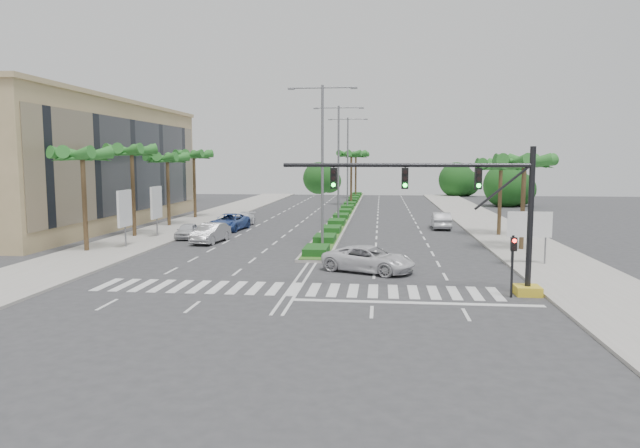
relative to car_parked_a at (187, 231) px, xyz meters
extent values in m
plane|color=#333335|center=(11.80, -17.85, -0.64)|extent=(160.00, 160.00, 0.00)
cube|color=gray|center=(27.00, 2.15, -0.57)|extent=(6.00, 120.00, 0.15)
cube|color=gray|center=(-3.40, 2.15, -0.57)|extent=(6.00, 120.00, 0.15)
cube|color=gray|center=(11.80, 27.15, -0.54)|extent=(2.20, 75.00, 0.20)
cube|color=#2B5A1F|center=(11.80, 27.15, -0.42)|extent=(1.80, 75.00, 0.04)
cube|color=tan|center=(-14.20, 8.15, 5.36)|extent=(12.00, 36.00, 12.00)
cube|color=gold|center=(23.30, -17.85, -0.42)|extent=(1.20, 1.20, 0.45)
cylinder|color=black|center=(23.30, -17.85, 3.06)|extent=(0.28, 0.28, 7.00)
cylinder|color=black|center=(17.30, -17.85, 5.66)|extent=(12.00, 0.20, 0.20)
cylinder|color=black|center=(21.90, -17.85, 4.56)|extent=(2.53, 0.12, 2.15)
cube|color=black|center=(20.80, -17.85, 5.01)|extent=(0.32, 0.24, 1.00)
cylinder|color=#19E533|center=(20.80, -17.99, 4.69)|extent=(0.20, 0.06, 0.20)
cube|color=black|center=(17.30, -17.85, 5.01)|extent=(0.32, 0.24, 1.00)
cylinder|color=#19E533|center=(17.30, -17.99, 4.69)|extent=(0.20, 0.06, 0.20)
cube|color=black|center=(13.80, -17.85, 5.01)|extent=(0.32, 0.24, 1.00)
cylinder|color=#19E533|center=(13.80, -17.99, 4.69)|extent=(0.20, 0.06, 0.20)
cylinder|color=black|center=(22.40, -18.45, 0.86)|extent=(0.12, 0.12, 3.00)
cube|color=black|center=(22.40, -18.60, 1.96)|extent=(0.28, 0.22, 0.65)
cylinder|color=red|center=(22.40, -18.73, 2.14)|extent=(0.18, 0.05, 0.18)
cylinder|color=slate|center=(24.30, -9.85, 0.76)|extent=(0.10, 0.10, 2.80)
cylinder|color=slate|center=(26.30, -9.85, 0.76)|extent=(0.10, 0.10, 2.80)
cube|color=#0C6638|center=(25.30, -9.85, 1.96)|extent=(2.60, 0.08, 1.50)
cube|color=white|center=(25.30, -9.90, 1.96)|extent=(2.70, 0.02, 1.60)
cylinder|color=slate|center=(-2.70, -5.85, 0.76)|extent=(0.12, 0.12, 2.80)
cube|color=white|center=(-2.70, -5.85, 2.36)|extent=(0.18, 2.10, 2.70)
cube|color=#D8594C|center=(-2.70, -5.85, 2.36)|extent=(0.12, 2.00, 2.60)
cylinder|color=slate|center=(-2.70, 0.15, 0.76)|extent=(0.12, 0.12, 2.80)
cube|color=white|center=(-2.70, 0.15, 2.36)|extent=(0.18, 2.10, 2.70)
cube|color=#D8594C|center=(-2.70, 0.15, 2.36)|extent=(0.12, 2.00, 2.60)
cylinder|color=brown|center=(-4.70, -7.85, 2.86)|extent=(0.32, 0.32, 7.00)
sphere|color=brown|center=(-4.70, -7.85, 6.26)|extent=(0.70, 0.70, 0.70)
cone|color=#216827|center=(-3.60, -7.85, 6.16)|extent=(0.90, 3.62, 1.50)
cone|color=#216827|center=(-4.01, -6.99, 6.16)|extent=(3.39, 2.96, 1.50)
cone|color=#216827|center=(-4.94, -6.78, 6.16)|extent=(3.73, 1.68, 1.50)
cone|color=#216827|center=(-5.69, -7.37, 6.16)|extent=(2.38, 3.65, 1.50)
cone|color=#216827|center=(-5.69, -8.33, 6.16)|extent=(2.38, 3.65, 1.50)
cone|color=#216827|center=(-4.94, -8.92, 6.16)|extent=(3.73, 1.68, 1.50)
cone|color=#216827|center=(-4.01, -8.71, 6.16)|extent=(3.39, 2.96, 1.50)
cylinder|color=brown|center=(-4.70, 0.15, 3.06)|extent=(0.32, 0.32, 7.40)
sphere|color=brown|center=(-4.70, 0.15, 6.66)|extent=(0.70, 0.70, 0.70)
cone|color=#216827|center=(-3.60, 0.15, 6.56)|extent=(0.90, 3.62, 1.50)
cone|color=#216827|center=(-4.01, 1.01, 6.56)|extent=(3.39, 2.96, 1.50)
cone|color=#216827|center=(-4.94, 1.22, 6.56)|extent=(3.73, 1.68, 1.50)
cone|color=#216827|center=(-5.69, 0.63, 6.56)|extent=(2.38, 3.65, 1.50)
cone|color=#216827|center=(-5.69, -0.33, 6.56)|extent=(2.38, 3.65, 1.50)
cone|color=#216827|center=(-4.94, -0.92, 6.56)|extent=(3.73, 1.68, 1.50)
cone|color=#216827|center=(-4.01, -0.71, 6.56)|extent=(3.39, 2.96, 1.50)
cylinder|color=brown|center=(-4.70, 8.15, 2.76)|extent=(0.32, 0.32, 6.80)
sphere|color=brown|center=(-4.70, 8.15, 6.06)|extent=(0.70, 0.70, 0.70)
cone|color=#216827|center=(-3.60, 8.15, 5.96)|extent=(0.90, 3.62, 1.50)
cone|color=#216827|center=(-4.01, 9.01, 5.96)|extent=(3.39, 2.96, 1.50)
cone|color=#216827|center=(-4.94, 9.22, 5.96)|extent=(3.73, 1.68, 1.50)
cone|color=#216827|center=(-5.69, 8.63, 5.96)|extent=(2.38, 3.65, 1.50)
cone|color=#216827|center=(-5.69, 7.67, 5.96)|extent=(2.38, 3.65, 1.50)
cone|color=#216827|center=(-4.94, 7.08, 5.96)|extent=(3.73, 1.68, 1.50)
cone|color=#216827|center=(-4.01, 7.29, 5.96)|extent=(3.39, 2.96, 1.50)
cylinder|color=brown|center=(-4.70, 16.15, 2.96)|extent=(0.32, 0.32, 7.20)
sphere|color=brown|center=(-4.70, 16.15, 6.46)|extent=(0.70, 0.70, 0.70)
cone|color=#216827|center=(-3.60, 16.15, 6.36)|extent=(0.90, 3.62, 1.50)
cone|color=#216827|center=(-4.01, 17.01, 6.36)|extent=(3.39, 2.96, 1.50)
cone|color=#216827|center=(-4.94, 17.22, 6.36)|extent=(3.73, 1.68, 1.50)
cone|color=#216827|center=(-5.69, 16.63, 6.36)|extent=(2.38, 3.65, 1.50)
cone|color=#216827|center=(-5.69, 15.67, 6.36)|extent=(2.38, 3.65, 1.50)
cone|color=#216827|center=(-4.94, 15.08, 6.36)|extent=(3.73, 1.68, 1.50)
cone|color=#216827|center=(-4.01, 15.29, 6.36)|extent=(3.39, 2.96, 1.50)
cylinder|color=brown|center=(26.30, -3.85, 2.61)|extent=(0.32, 0.32, 6.50)
sphere|color=brown|center=(26.30, -3.85, 5.76)|extent=(0.70, 0.70, 0.70)
cone|color=#216827|center=(27.40, -3.85, 5.66)|extent=(0.90, 3.62, 1.50)
cone|color=#216827|center=(26.99, -2.99, 5.66)|extent=(3.39, 2.96, 1.50)
cone|color=#216827|center=(26.06, -2.78, 5.66)|extent=(3.73, 1.68, 1.50)
cone|color=#216827|center=(25.31, -3.37, 5.66)|extent=(2.38, 3.65, 1.50)
cone|color=#216827|center=(25.31, -4.33, 5.66)|extent=(2.38, 3.65, 1.50)
cone|color=#216827|center=(26.06, -4.92, 5.66)|extent=(3.73, 1.68, 1.50)
cone|color=#216827|center=(26.99, -4.71, 5.66)|extent=(3.39, 2.96, 1.50)
cylinder|color=brown|center=(26.30, 4.15, 2.46)|extent=(0.32, 0.32, 6.20)
sphere|color=brown|center=(26.30, 4.15, 5.46)|extent=(0.70, 0.70, 0.70)
cone|color=#216827|center=(27.40, 4.15, 5.36)|extent=(0.90, 3.62, 1.50)
cone|color=#216827|center=(26.99, 5.01, 5.36)|extent=(3.39, 2.96, 1.50)
cone|color=#216827|center=(26.06, 5.22, 5.36)|extent=(3.73, 1.68, 1.50)
cone|color=#216827|center=(25.31, 4.63, 5.36)|extent=(2.38, 3.65, 1.50)
cone|color=#216827|center=(25.31, 3.67, 5.36)|extent=(2.38, 3.65, 1.50)
cone|color=#216827|center=(26.06, 3.08, 5.36)|extent=(3.73, 1.68, 1.50)
cone|color=#216827|center=(26.99, 3.29, 5.36)|extent=(3.39, 2.96, 1.50)
cylinder|color=brown|center=(11.80, 37.15, 3.11)|extent=(0.32, 0.32, 7.50)
sphere|color=brown|center=(11.80, 37.15, 6.76)|extent=(0.70, 0.70, 0.70)
cone|color=#216827|center=(12.90, 37.15, 6.66)|extent=(0.90, 3.62, 1.50)
cone|color=#216827|center=(12.49, 38.01, 6.66)|extent=(3.39, 2.96, 1.50)
cone|color=#216827|center=(11.56, 38.22, 6.66)|extent=(3.73, 1.68, 1.50)
cone|color=#216827|center=(10.81, 37.63, 6.66)|extent=(2.38, 3.65, 1.50)
cone|color=#216827|center=(10.81, 36.67, 6.66)|extent=(2.38, 3.65, 1.50)
cone|color=#216827|center=(11.56, 36.08, 6.66)|extent=(3.73, 1.68, 1.50)
cone|color=#216827|center=(12.49, 36.29, 6.66)|extent=(3.39, 2.96, 1.50)
cylinder|color=brown|center=(11.80, 52.15, 3.11)|extent=(0.32, 0.32, 7.50)
sphere|color=brown|center=(11.80, 52.15, 6.76)|extent=(0.70, 0.70, 0.70)
cone|color=#216827|center=(12.90, 52.15, 6.66)|extent=(0.90, 3.62, 1.50)
cone|color=#216827|center=(12.49, 53.01, 6.66)|extent=(3.39, 2.96, 1.50)
cone|color=#216827|center=(11.56, 53.22, 6.66)|extent=(3.73, 1.68, 1.50)
cone|color=#216827|center=(10.81, 52.63, 6.66)|extent=(2.38, 3.65, 1.50)
cone|color=#216827|center=(10.81, 51.67, 6.66)|extent=(2.38, 3.65, 1.50)
cone|color=#216827|center=(11.56, 51.08, 6.66)|extent=(3.73, 1.68, 1.50)
cone|color=#216827|center=(12.49, 51.29, 6.66)|extent=(3.39, 2.96, 1.50)
cylinder|color=slate|center=(11.80, -3.85, 5.36)|extent=(0.20, 0.20, 12.00)
cylinder|color=slate|center=(10.60, -3.85, 11.16)|extent=(2.40, 0.10, 0.10)
cylinder|color=slate|center=(13.00, -3.85, 11.16)|extent=(2.40, 0.10, 0.10)
cube|color=slate|center=(9.50, -3.85, 11.11)|extent=(0.50, 0.25, 0.12)
cube|color=slate|center=(14.10, -3.85, 11.11)|extent=(0.50, 0.25, 0.12)
cylinder|color=slate|center=(11.80, 12.15, 5.36)|extent=(0.20, 0.20, 12.00)
cylinder|color=slate|center=(10.60, 12.15, 11.16)|extent=(2.40, 0.10, 0.10)
cylinder|color=slate|center=(13.00, 12.15, 11.16)|extent=(2.40, 0.10, 0.10)
cube|color=slate|center=(9.50, 12.15, 11.11)|extent=(0.50, 0.25, 0.12)
cube|color=slate|center=(14.10, 12.15, 11.11)|extent=(0.50, 0.25, 0.12)
cylinder|color=slate|center=(11.80, 28.15, 5.36)|extent=(0.20, 0.20, 12.00)
cylinder|color=slate|center=(10.60, 28.15, 11.16)|extent=(2.40, 0.10, 0.10)
cylinder|color=slate|center=(13.00, 28.15, 11.16)|extent=(2.40, 0.10, 0.10)
cube|color=slate|center=(9.50, 28.15, 11.11)|extent=(0.50, 0.25, 0.12)
cube|color=slate|center=(14.10, 28.15, 11.11)|extent=(0.50, 0.25, 0.12)
imported|color=silver|center=(0.00, 0.00, 0.00)|extent=(1.80, 3.88, 1.29)
imported|color=#A5A4A9|center=(2.68, -2.19, 0.13)|extent=(2.18, 4.84, 1.54)
imported|color=#314E97|center=(2.02, 5.80, 0.13)|extent=(3.11, 5.82, 1.56)
imported|color=white|center=(2.38, 9.65, 0.00)|extent=(1.94, 4.47, 1.28)
imported|color=silver|center=(15.48, -12.83, 0.11)|extent=(6.01, 4.53, 1.52)
imported|color=#B3B3B8|center=(21.92, 9.33, 0.15)|extent=(1.76, 4.83, 1.58)
camera|label=1|loc=(16.13, -46.01, 5.89)|focal=32.00mm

